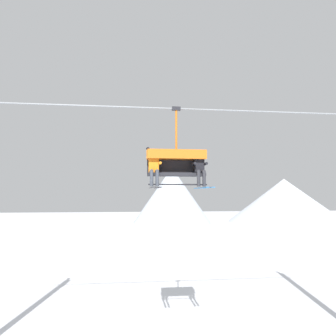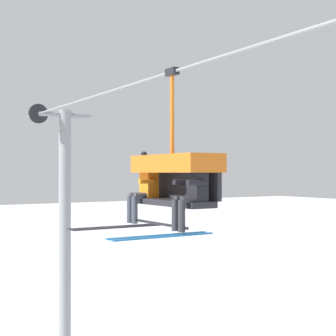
% 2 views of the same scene
% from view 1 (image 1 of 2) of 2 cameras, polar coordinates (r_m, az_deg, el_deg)
% --- Properties ---
extents(mountain_peak_west, '(15.69, 15.69, 11.23)m').
position_cam_1_polar(mountain_peak_west, '(66.44, 0.69, -4.73)').
color(mountain_peak_west, silver).
rests_on(mountain_peak_west, ground_plane).
extents(mountain_peak_central, '(23.55, 23.55, 9.05)m').
position_cam_1_polar(mountain_peak_central, '(73.39, 19.61, -5.31)').
color(mountain_peak_central, silver).
rests_on(mountain_peak_central, ground_plane).
extents(lift_cable, '(16.74, 0.05, 0.05)m').
position_cam_1_polar(lift_cable, '(11.02, 2.40, 10.25)').
color(lift_cable, gray).
extents(chairlift_chair, '(1.91, 0.74, 2.60)m').
position_cam_1_polar(chairlift_chair, '(10.75, 1.40, 1.55)').
color(chairlift_chair, '#232328').
extents(skier_orange, '(0.48, 1.70, 1.34)m').
position_cam_1_polar(skier_orange, '(10.42, -2.49, 0.20)').
color(skier_orange, orange).
extents(skier_black, '(0.46, 1.70, 1.23)m').
position_cam_1_polar(skier_black, '(10.64, 5.56, 0.00)').
color(skier_black, black).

